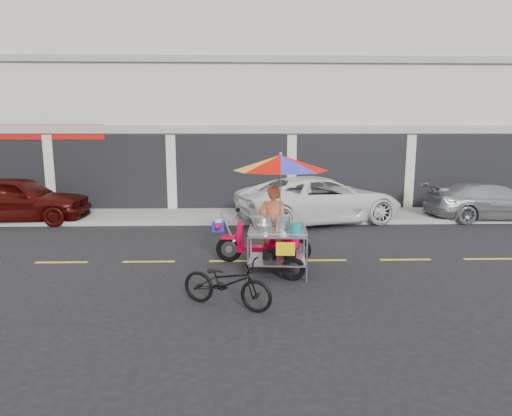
{
  "coord_description": "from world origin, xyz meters",
  "views": [
    {
      "loc": [
        -1.78,
        -9.6,
        2.9
      ],
      "look_at": [
        -1.5,
        0.6,
        1.15
      ],
      "focal_mm": 30.0,
      "sensor_mm": 36.0,
      "label": 1
    }
  ],
  "objects_px": {
    "maroon_sedan": "(17,199)",
    "silver_pickup": "(491,202)",
    "food_vendor_rig": "(276,196)",
    "white_pickup": "(320,199)",
    "near_bicycle": "(227,282)"
  },
  "relations": [
    {
      "from": "white_pickup",
      "to": "food_vendor_rig",
      "type": "xyz_separation_m",
      "value": [
        -1.85,
        -5.08,
        0.83
      ]
    },
    {
      "from": "white_pickup",
      "to": "silver_pickup",
      "type": "xyz_separation_m",
      "value": [
        5.96,
        0.24,
        -0.14
      ]
    },
    {
      "from": "maroon_sedan",
      "to": "silver_pickup",
      "type": "height_order",
      "value": "maroon_sedan"
    },
    {
      "from": "silver_pickup",
      "to": "food_vendor_rig",
      "type": "distance_m",
      "value": 9.49
    },
    {
      "from": "maroon_sedan",
      "to": "near_bicycle",
      "type": "bearing_deg",
      "value": -137.72
    },
    {
      "from": "maroon_sedan",
      "to": "food_vendor_rig",
      "type": "bearing_deg",
      "value": -125.12
    },
    {
      "from": "maroon_sedan",
      "to": "silver_pickup",
      "type": "distance_m",
      "value": 16.08
    },
    {
      "from": "white_pickup",
      "to": "silver_pickup",
      "type": "relative_size",
      "value": 1.27
    },
    {
      "from": "food_vendor_rig",
      "to": "maroon_sedan",
      "type": "bearing_deg",
      "value": 151.78
    },
    {
      "from": "maroon_sedan",
      "to": "white_pickup",
      "type": "relative_size",
      "value": 0.83
    },
    {
      "from": "silver_pickup",
      "to": "near_bicycle",
      "type": "distance_m",
      "value": 11.47
    },
    {
      "from": "maroon_sedan",
      "to": "silver_pickup",
      "type": "xyz_separation_m",
      "value": [
        16.08,
        0.0,
        -0.15
      ]
    },
    {
      "from": "silver_pickup",
      "to": "maroon_sedan",
      "type": "bearing_deg",
      "value": 88.61
    },
    {
      "from": "near_bicycle",
      "to": "white_pickup",
      "type": "bearing_deg",
      "value": 3.8
    },
    {
      "from": "maroon_sedan",
      "to": "silver_pickup",
      "type": "relative_size",
      "value": 1.05
    }
  ]
}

